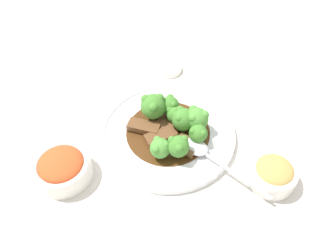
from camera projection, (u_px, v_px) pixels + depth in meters
name	position (u px, v px, depth m)	size (l,w,h in m)	color
ground_plane	(168.00, 136.00, 0.73)	(4.00, 4.00, 0.00)	silver
main_plate	(168.00, 133.00, 0.73)	(0.30, 0.30, 0.02)	white
beef_strip_0	(161.00, 136.00, 0.70)	(0.07, 0.06, 0.01)	brown
beef_strip_1	(186.00, 145.00, 0.69)	(0.06, 0.06, 0.01)	brown
beef_strip_2	(163.00, 125.00, 0.72)	(0.06, 0.04, 0.01)	brown
beef_strip_3	(144.00, 126.00, 0.72)	(0.07, 0.04, 0.01)	brown
broccoli_floret_0	(197.00, 119.00, 0.70)	(0.05, 0.05, 0.06)	#8EB756
broccoli_floret_1	(178.00, 146.00, 0.65)	(0.05, 0.05, 0.05)	#7FA84C
broccoli_floret_2	(198.00, 133.00, 0.68)	(0.04, 0.04, 0.04)	#8EB756
broccoli_floret_3	(183.00, 119.00, 0.70)	(0.05, 0.05, 0.05)	#7FA84C
broccoli_floret_4	(175.00, 114.00, 0.72)	(0.04, 0.04, 0.04)	#7FA84C
broccoli_floret_5	(169.00, 105.00, 0.73)	(0.04, 0.04, 0.05)	#8EB756
broccoli_floret_6	(160.00, 148.00, 0.66)	(0.04, 0.04, 0.04)	#8EB756
broccoli_floret_7	(153.00, 106.00, 0.72)	(0.06, 0.06, 0.06)	#8EB756
serving_spoon	(202.00, 151.00, 0.68)	(0.18, 0.15, 0.01)	silver
side_bowl_kimchi	(62.00, 168.00, 0.65)	(0.11, 0.11, 0.06)	white
side_bowl_appetizer	(273.00, 174.00, 0.64)	(0.09, 0.09, 0.05)	white
sauce_dish	(169.00, 68.00, 0.88)	(0.07, 0.07, 0.01)	white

